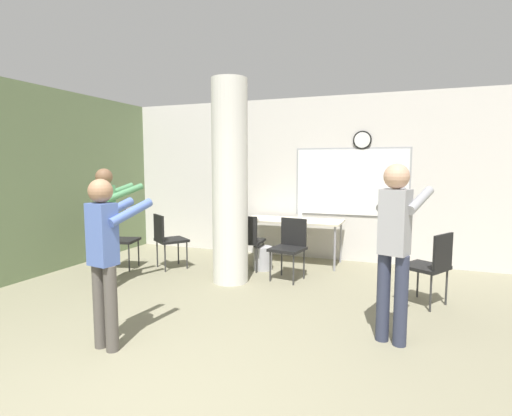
# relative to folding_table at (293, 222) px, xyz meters

# --- Properties ---
(wall_left_accent) EXTENTS (0.12, 7.00, 2.80)m
(wall_left_accent) POSITION_rel_folding_table_xyz_m (-3.34, -2.04, 0.72)
(wall_left_accent) COLOR #6B7F56
(wall_left_accent) RESTS_ON ground_plane
(wall_back) EXTENTS (8.00, 0.15, 2.80)m
(wall_back) POSITION_rel_folding_table_xyz_m (0.17, 0.52, 0.72)
(wall_back) COLOR silver
(wall_back) RESTS_ON ground_plane
(support_pillar) EXTENTS (0.49, 0.49, 2.80)m
(support_pillar) POSITION_rel_folding_table_xyz_m (-0.52, -1.38, 0.72)
(support_pillar) COLOR silver
(support_pillar) RESTS_ON ground_plane
(folding_table) EXTENTS (1.64, 0.71, 0.73)m
(folding_table) POSITION_rel_folding_table_xyz_m (0.00, 0.00, 0.00)
(folding_table) COLOR beige
(folding_table) RESTS_ON ground_plane
(bottle_on_table) EXTENTS (0.08, 0.08, 0.23)m
(bottle_on_table) POSITION_rel_folding_table_xyz_m (0.10, 0.10, 0.14)
(bottle_on_table) COLOR silver
(bottle_on_table) RESTS_ON folding_table
(waste_bin) EXTENTS (0.30, 0.30, 0.37)m
(waste_bin) POSITION_rel_folding_table_xyz_m (-0.31, -0.61, -0.50)
(waste_bin) COLOR #B2B2B7
(waste_bin) RESTS_ON ground_plane
(chair_table_left) EXTENTS (0.46, 0.46, 0.87)m
(chair_table_left) POSITION_rel_folding_table_xyz_m (-0.52, -0.74, -0.17)
(chair_table_left) COLOR black
(chair_table_left) RESTS_ON ground_plane
(chair_mid_room) EXTENTS (0.60, 0.60, 0.87)m
(chair_mid_room) POSITION_rel_folding_table_xyz_m (2.06, -1.44, -0.17)
(chair_mid_room) COLOR black
(chair_mid_room) RESTS_ON ground_plane
(chair_near_pillar) EXTENTS (0.62, 0.62, 0.87)m
(chair_near_pillar) POSITION_rel_folding_table_xyz_m (-1.75, -1.08, -0.17)
(chair_near_pillar) COLOR black
(chair_near_pillar) RESTS_ON ground_plane
(chair_table_front) EXTENTS (0.51, 0.51, 0.87)m
(chair_table_front) POSITION_rel_folding_table_xyz_m (0.23, -0.96, -0.17)
(chair_table_front) COLOR black
(chair_table_front) RESTS_ON ground_plane
(chair_by_left_wall) EXTENTS (0.53, 0.53, 0.87)m
(chair_by_left_wall) POSITION_rel_folding_table_xyz_m (-2.49, -1.34, -0.17)
(chair_by_left_wall) COLOR black
(chair_by_left_wall) RESTS_ON ground_plane
(person_playing_front) EXTENTS (0.40, 0.62, 1.53)m
(person_playing_front) POSITION_rel_folding_table_xyz_m (-0.69, -3.64, 0.21)
(person_playing_front) COLOR #514C47
(person_playing_front) RESTS_ON ground_plane
(person_watching_back) EXTENTS (0.51, 0.64, 1.60)m
(person_watching_back) POSITION_rel_folding_table_xyz_m (-1.94, -2.18, 0.26)
(person_watching_back) COLOR #514C47
(person_watching_back) RESTS_ON ground_plane
(person_playing_side) EXTENTS (0.51, 0.69, 1.65)m
(person_playing_side) POSITION_rel_folding_table_xyz_m (1.69, -2.61, 0.29)
(person_playing_side) COLOR #2D3347
(person_playing_side) RESTS_ON ground_plane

